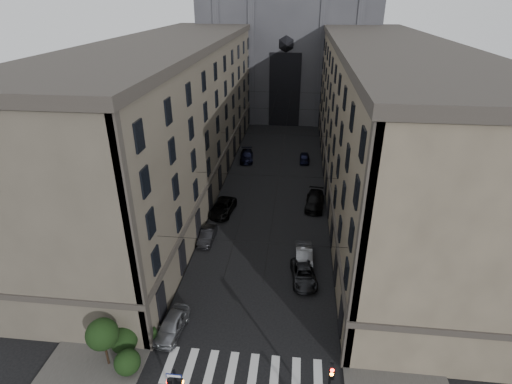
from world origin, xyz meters
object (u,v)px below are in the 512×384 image
(car_right_midnear, at_px, (304,274))
(car_right_midfar, at_px, (315,201))
(car_left_midnear, at_px, (207,236))
(car_left_midfar, at_px, (223,208))
(gothic_tower, at_px, (289,26))
(car_left_far, at_px, (247,156))
(car_right_far, at_px, (304,158))
(car_left_near, at_px, (172,325))
(car_right_near, at_px, (304,256))

(car_right_midnear, bearing_deg, car_right_midfar, 78.58)
(car_left_midnear, distance_m, car_left_midfar, 6.27)
(gothic_tower, distance_m, car_left_far, 35.33)
(car_left_midnear, relative_size, car_right_midnear, 0.84)
(car_right_midnear, xyz_separation_m, car_right_far, (0.00, 29.25, -0.02))
(car_left_midfar, xyz_separation_m, car_right_midnear, (9.73, -11.66, -0.06))
(gothic_tower, height_order, car_left_midfar, gothic_tower)
(car_left_midfar, xyz_separation_m, car_right_midfar, (11.03, 2.86, 0.06))
(car_left_near, bearing_deg, car_left_midfar, 95.15)
(car_left_near, bearing_deg, car_right_near, 51.62)
(car_right_far, bearing_deg, car_right_midnear, -89.86)
(car_left_midfar, bearing_deg, gothic_tower, 89.68)
(car_left_far, bearing_deg, gothic_tower, 74.75)
(car_left_midnear, height_order, car_right_midfar, car_right_midfar)
(car_left_midfar, relative_size, car_right_midfar, 0.96)
(car_left_midnear, distance_m, car_left_far, 23.54)
(gothic_tower, distance_m, car_left_near, 69.35)
(car_right_far, bearing_deg, gothic_tower, 98.05)
(car_left_midnear, bearing_deg, car_left_far, 88.46)
(car_left_midnear, height_order, car_left_midfar, car_left_midfar)
(car_left_midnear, relative_size, car_left_midfar, 0.77)
(car_left_near, relative_size, car_right_midnear, 0.91)
(gothic_tower, bearing_deg, car_right_far, -82.09)
(gothic_tower, distance_m, car_right_near, 59.38)
(car_left_midfar, distance_m, car_right_midnear, 15.19)
(car_left_midnear, distance_m, car_right_midnear, 11.57)
(car_left_midnear, xyz_separation_m, car_right_midfar, (11.52, 9.11, 0.12))
(car_left_near, xyz_separation_m, car_left_far, (0.98, 36.42, -0.01))
(car_left_near, relative_size, car_right_near, 0.94)
(car_right_near, distance_m, car_right_midnear, 2.74)
(car_right_midfar, bearing_deg, gothic_tower, 102.36)
(car_right_near, relative_size, car_right_far, 1.22)
(car_right_midnear, xyz_separation_m, car_right_midfar, (1.29, 14.52, 0.12))
(car_right_near, bearing_deg, car_left_midfar, 135.47)
(car_left_far, height_order, car_right_midnear, car_left_far)
(car_left_far, bearing_deg, car_left_midnear, -98.74)
(car_right_midnear, bearing_deg, car_left_far, 101.19)
(car_left_near, relative_size, car_left_midfar, 0.83)
(gothic_tower, height_order, car_left_midnear, gothic_tower)
(car_left_midfar, bearing_deg, car_left_far, 94.27)
(car_left_midnear, bearing_deg, car_right_midfar, 39.45)
(gothic_tower, height_order, car_right_midnear, gothic_tower)
(car_right_far, bearing_deg, car_left_midfar, -118.82)
(car_left_midnear, xyz_separation_m, car_right_far, (10.22, 23.83, -0.02))
(car_left_midfar, distance_m, car_left_far, 17.28)
(car_left_midfar, height_order, car_right_near, car_right_near)
(car_right_near, bearing_deg, car_right_far, 87.97)
(car_right_near, xyz_separation_m, car_right_far, (0.00, 26.51, -0.12))
(car_left_far, relative_size, car_right_near, 1.08)
(gothic_tower, relative_size, car_right_midnear, 12.23)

